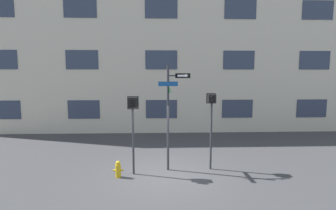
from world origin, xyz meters
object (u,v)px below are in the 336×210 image
object	(u,v)px
street_sign_pole	(170,109)
pedestrian_signal_left	(133,113)
pedestrian_signal_right	(211,112)
fire_hydrant	(118,169)

from	to	relation	value
street_sign_pole	pedestrian_signal_left	distance (m)	1.41
pedestrian_signal_right	street_sign_pole	bearing A→B (deg)	-179.00
street_sign_pole	pedestrian_signal_left	bearing A→B (deg)	-164.52
pedestrian_signal_left	fire_hydrant	world-z (taller)	pedestrian_signal_left
pedestrian_signal_right	pedestrian_signal_left	bearing A→B (deg)	-172.18
street_sign_pole	fire_hydrant	xyz separation A→B (m)	(-1.89, -0.66, -2.08)
fire_hydrant	street_sign_pole	bearing A→B (deg)	19.22
street_sign_pole	pedestrian_signal_right	bearing A→B (deg)	1.00
street_sign_pole	pedestrian_signal_right	xyz separation A→B (m)	(1.59, 0.03, -0.11)
pedestrian_signal_right	fire_hydrant	size ratio (longest dim) A/B	4.90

